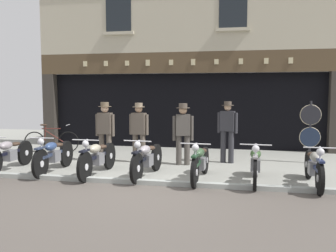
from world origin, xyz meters
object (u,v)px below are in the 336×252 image
object	(u,v)px
motorcycle_far_left	(10,153)
salesman_right	(183,131)
tyre_sign_pole	(310,127)
leaning_bicycle	(51,141)
salesman_left	(105,129)
motorcycle_left	(54,155)
motorcycle_center_left	(98,157)
motorcycle_center	(147,158)
advert_board_near	(116,100)
motorcycle_far_right	(314,166)
assistant_far_right	(227,129)
motorcycle_right	(255,163)
shopkeeper_center	(139,130)
motorcycle_center_right	(200,161)

from	to	relation	value
motorcycle_far_left	salesman_right	size ratio (longest dim) A/B	1.23
tyre_sign_pole	leaning_bicycle	size ratio (longest dim) A/B	0.98
salesman_left	leaning_bicycle	distance (m)	2.73
motorcycle_left	motorcycle_center_left	world-z (taller)	motorcycle_left
motorcycle_center	advert_board_near	size ratio (longest dim) A/B	1.90
salesman_left	tyre_sign_pole	xyz separation A→B (m)	(5.59, 0.88, 0.07)
motorcycle_far_right	assistant_far_right	distance (m)	2.94
motorcycle_right	shopkeeper_center	bearing A→B (deg)	-26.40
motorcycle_center	salesman_right	xyz separation A→B (m)	(0.60, 1.55, 0.49)
advert_board_near	leaning_bicycle	xyz separation A→B (m)	(-1.63, -1.78, -1.29)
assistant_far_right	tyre_sign_pole	distance (m)	2.26
motorcycle_right	motorcycle_center_right	bearing A→B (deg)	3.90
motorcycle_far_left	motorcycle_right	distance (m)	5.96
tyre_sign_pole	advert_board_near	world-z (taller)	advert_board_near
motorcycle_center_right	tyre_sign_pole	world-z (taller)	tyre_sign_pole
motorcycle_far_left	motorcycle_center_right	size ratio (longest dim) A/B	0.99
motorcycle_right	shopkeeper_center	distance (m)	3.56
motorcycle_center	motorcycle_center_right	xyz separation A→B (m)	(1.24, -0.10, -0.01)
salesman_left	shopkeeper_center	world-z (taller)	salesman_left
assistant_far_right	tyre_sign_pole	bearing A→B (deg)	-159.45
motorcycle_left	salesman_left	size ratio (longest dim) A/B	1.23
motorcycle_center	salesman_right	distance (m)	1.73
tyre_sign_pole	motorcycle_center_left	bearing A→B (deg)	-153.87
motorcycle_left	motorcycle_center_right	size ratio (longest dim) A/B	1.01
motorcycle_center_right	leaning_bicycle	world-z (taller)	leaning_bicycle
motorcycle_far_left	salesman_right	world-z (taller)	salesman_right
tyre_sign_pole	advert_board_near	distance (m)	6.71
motorcycle_left	assistant_far_right	bearing A→B (deg)	-155.85
salesman_left	motorcycle_right	bearing A→B (deg)	159.10
motorcycle_right	leaning_bicycle	bearing A→B (deg)	-21.73
motorcycle_center_left	tyre_sign_pole	world-z (taller)	tyre_sign_pole
motorcycle_center	assistant_far_right	size ratio (longest dim) A/B	1.20
motorcycle_center_left	motorcycle_center	xyz separation A→B (m)	(1.18, 0.06, -0.00)
motorcycle_left	salesman_left	bearing A→B (deg)	-117.30
motorcycle_far_left	salesman_left	bearing A→B (deg)	-142.88
salesman_left	assistant_far_right	size ratio (longest dim) A/B	0.99
motorcycle_right	leaning_bicycle	world-z (taller)	motorcycle_right
assistant_far_right	motorcycle_center_right	bearing A→B (deg)	87.15
salesman_right	leaning_bicycle	xyz separation A→B (m)	(-4.57, 1.31, -0.55)
motorcycle_center_left	salesman_right	size ratio (longest dim) A/B	1.27
motorcycle_left	motorcycle_far_right	size ratio (longest dim) A/B	1.01
motorcycle_center	assistant_far_right	world-z (taller)	assistant_far_right
advert_board_near	motorcycle_far_right	bearing A→B (deg)	-38.83
tyre_sign_pole	motorcycle_left	bearing A→B (deg)	-158.83
motorcycle_right	tyre_sign_pole	world-z (taller)	tyre_sign_pole
assistant_far_right	advert_board_near	xyz separation A→B (m)	(-4.09, 2.56, 0.72)
motorcycle_center_left	salesman_right	bearing A→B (deg)	-136.43
motorcycle_right	salesman_right	bearing A→B (deg)	-38.67
motorcycle_center	shopkeeper_center	xyz separation A→B (m)	(-0.65, 1.65, 0.49)
tyre_sign_pole	motorcycle_center_right	bearing A→B (deg)	-136.88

